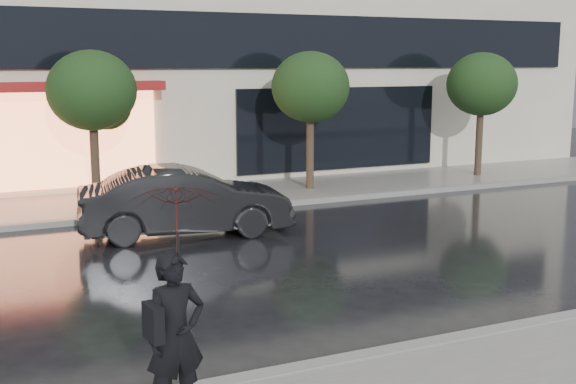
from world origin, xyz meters
TOP-DOWN VIEW (x-y plane):
  - ground at (0.00, 0.00)m, footprint 120.00×120.00m
  - sidewalk_far at (0.00, 10.25)m, footprint 60.00×3.50m
  - curb_near at (0.00, -1.00)m, footprint 60.00×0.25m
  - curb_far at (0.00, 8.50)m, footprint 60.00×0.25m
  - tree_mid_west at (-2.94, 10.03)m, footprint 2.20×2.20m
  - tree_mid_east at (3.06, 10.03)m, footprint 2.20×2.20m
  - tree_far_east at (9.06, 10.03)m, footprint 2.20×2.20m
  - parked_car at (-1.73, 6.46)m, footprint 4.67×2.16m
  - pedestrian_with_umbrella at (-4.18, -1.53)m, footprint 1.04×1.06m

SIDE VIEW (x-z plane):
  - ground at x=0.00m, z-range 0.00..0.00m
  - sidewalk_far at x=0.00m, z-range 0.00..0.12m
  - curb_near at x=0.00m, z-range 0.00..0.14m
  - curb_far at x=0.00m, z-range 0.00..0.14m
  - parked_car at x=-1.73m, z-range 0.00..1.48m
  - pedestrian_with_umbrella at x=-4.18m, z-range 0.47..2.88m
  - tree_mid_west at x=-2.94m, z-range 0.93..4.92m
  - tree_mid_east at x=3.06m, z-range 0.93..4.92m
  - tree_far_east at x=9.06m, z-range 0.93..4.92m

